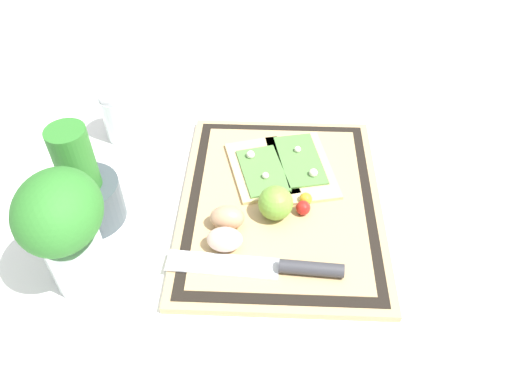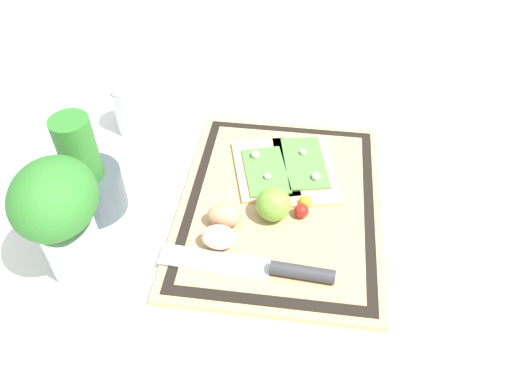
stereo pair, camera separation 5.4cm
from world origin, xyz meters
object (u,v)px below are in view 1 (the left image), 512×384
(egg_pink, at_px, (225,239))
(cherry_tomato_yellow, at_px, (306,199))
(knife, at_px, (284,267))
(lime, at_px, (276,203))
(herb_glass, at_px, (64,226))
(sauce_jar, at_px, (122,118))
(pizza_slice_far, at_px, (261,169))
(herb_pot, at_px, (85,190))
(pizza_slice_near, at_px, (302,165))
(egg_brown, at_px, (227,218))
(cherry_tomato_red, at_px, (303,208))

(egg_pink, xyz_separation_m, cherry_tomato_yellow, (0.10, -0.13, -0.01))
(knife, bearing_deg, cherry_tomato_yellow, -14.63)
(lime, distance_m, herb_glass, 0.33)
(lime, distance_m, sauce_jar, 0.38)
(pizza_slice_far, xyz_separation_m, sauce_jar, (0.11, 0.29, 0.02))
(knife, height_order, cherry_tomato_yellow, same)
(herb_pot, xyz_separation_m, herb_glass, (-0.13, -0.02, 0.06))
(pizza_slice_near, xyz_separation_m, knife, (-0.24, 0.03, 0.00))
(knife, xyz_separation_m, cherry_tomato_yellow, (0.14, -0.04, 0.00))
(herb_glass, bearing_deg, pizza_slice_far, -47.81)
(lime, height_order, cherry_tomato_yellow, lime)
(pizza_slice_far, relative_size, sauce_jar, 1.77)
(herb_pot, relative_size, sauce_jar, 1.82)
(pizza_slice_far, height_order, cherry_tomato_yellow, same)
(pizza_slice_near, height_order, herb_glass, herb_glass)
(pizza_slice_far, distance_m, lime, 0.12)
(pizza_slice_near, xyz_separation_m, egg_brown, (-0.15, 0.13, 0.02))
(herb_pot, bearing_deg, cherry_tomato_red, -88.53)
(cherry_tomato_yellow, height_order, herb_glass, herb_glass)
(pizza_slice_near, distance_m, sauce_jar, 0.38)
(lime, xyz_separation_m, sauce_jar, (0.22, 0.31, -0.00))
(sauce_jar, bearing_deg, lime, -125.61)
(pizza_slice_far, bearing_deg, sauce_jar, 68.30)
(pizza_slice_far, height_order, egg_brown, egg_brown)
(cherry_tomato_red, bearing_deg, herb_glass, 112.04)
(cherry_tomato_red, bearing_deg, lime, 97.76)
(cherry_tomato_yellow, bearing_deg, lime, 118.70)
(egg_brown, relative_size, lime, 0.97)
(pizza_slice_near, height_order, pizza_slice_far, same)
(knife, height_order, lime, lime)
(pizza_slice_near, bearing_deg, knife, 172.09)
(pizza_slice_far, bearing_deg, herb_glass, 132.19)
(pizza_slice_far, height_order, lime, lime)
(pizza_slice_far, height_order, herb_glass, herb_glass)
(herb_glass, bearing_deg, egg_brown, -64.20)
(knife, height_order, herb_glass, herb_glass)
(cherry_tomato_yellow, relative_size, herb_pot, 0.12)
(egg_brown, bearing_deg, pizza_slice_near, -40.17)
(cherry_tomato_yellow, relative_size, herb_glass, 0.11)
(cherry_tomato_yellow, bearing_deg, knife, 165.37)
(pizza_slice_near, height_order, knife, pizza_slice_near)
(knife, xyz_separation_m, lime, (0.12, 0.01, 0.02))
(lime, bearing_deg, pizza_slice_near, -21.30)
(pizza_slice_far, bearing_deg, egg_pink, 164.28)
(egg_brown, bearing_deg, cherry_tomato_yellow, -66.76)
(sauce_jar, bearing_deg, cherry_tomato_yellow, -118.10)
(pizza_slice_near, bearing_deg, egg_brown, 139.83)
(herb_pot, bearing_deg, herb_glass, -170.13)
(cherry_tomato_yellow, distance_m, herb_pot, 0.38)
(pizza_slice_far, bearing_deg, lime, -165.89)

